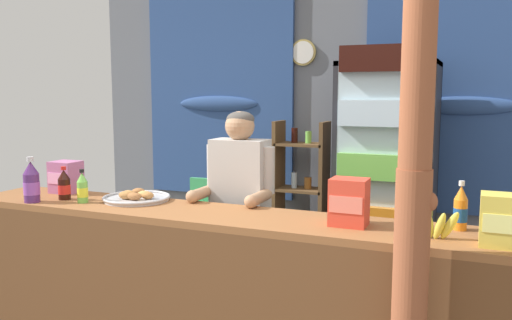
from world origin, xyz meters
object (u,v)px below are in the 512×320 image
at_px(bottle_shelf_rack, 301,194).
at_px(soda_bottle_cola, 64,186).
at_px(stall_counter, 213,285).
at_px(timber_post, 414,182).
at_px(soda_bottle_grape_soda, 31,183).
at_px(shopkeeper, 240,200).
at_px(plastic_lawn_chair, 207,220).
at_px(snack_box_wafer, 66,177).
at_px(snack_box_crackers, 349,202).
at_px(soda_bottle_orange_soda, 461,209).
at_px(drink_fridge, 386,161).
at_px(banana_bunch, 430,225).
at_px(soda_bottle_lime_soda, 82,188).
at_px(snack_box_instant_noodle, 506,221).
at_px(pastry_tray, 136,197).

distance_m(bottle_shelf_rack, soda_bottle_cola, 2.23).
distance_m(stall_counter, soda_bottle_cola, 1.19).
distance_m(timber_post, soda_bottle_grape_soda, 2.31).
bearing_deg(timber_post, shopkeeper, 144.91).
relative_size(plastic_lawn_chair, soda_bottle_cola, 4.06).
relative_size(snack_box_wafer, snack_box_crackers, 0.89).
bearing_deg(soda_bottle_orange_soda, snack_box_crackers, -166.84).
bearing_deg(drink_fridge, shopkeeper, -119.60).
height_order(soda_bottle_cola, banana_bunch, soda_bottle_cola).
xyz_separation_m(soda_bottle_lime_soda, snack_box_wafer, (-0.33, 0.22, 0.02)).
height_order(timber_post, banana_bunch, timber_post).
bearing_deg(soda_bottle_grape_soda, snack_box_wafer, 96.06).
height_order(stall_counter, bottle_shelf_rack, bottle_shelf_rack).
bearing_deg(plastic_lawn_chair, drink_fridge, 5.85).
bearing_deg(soda_bottle_grape_soda, timber_post, -4.71).
distance_m(plastic_lawn_chair, soda_bottle_orange_soda, 2.69).
height_order(soda_bottle_grape_soda, snack_box_wafer, soda_bottle_grape_soda).
height_order(stall_counter, drink_fridge, drink_fridge).
xyz_separation_m(snack_box_instant_noodle, banana_bunch, (-0.32, 0.01, -0.05)).
bearing_deg(snack_box_wafer, timber_post, -12.67).
distance_m(plastic_lawn_chair, snack_box_instant_noodle, 2.97).
xyz_separation_m(soda_bottle_lime_soda, snack_box_crackers, (1.64, 0.08, 0.03)).
bearing_deg(soda_bottle_cola, snack_box_instant_noodle, -1.31).
height_order(shopkeeper, snack_box_wafer, shopkeeper).
xyz_separation_m(soda_bottle_lime_soda, snack_box_instant_noodle, (2.36, -0.03, 0.03)).
relative_size(soda_bottle_orange_soda, snack_box_instant_noodle, 1.06).
height_order(soda_bottle_grape_soda, soda_bottle_orange_soda, soda_bottle_grape_soda).
bearing_deg(stall_counter, snack_box_instant_noodle, 0.51).
xyz_separation_m(stall_counter, snack_box_crackers, (0.72, 0.12, 0.50)).
height_order(bottle_shelf_rack, snack_box_instant_noodle, bottle_shelf_rack).
height_order(soda_bottle_cola, snack_box_wafer, snack_box_wafer).
height_order(soda_bottle_grape_soda, snack_box_crackers, soda_bottle_grape_soda).
bearing_deg(snack_box_wafer, banana_bunch, -5.67).
bearing_deg(snack_box_instant_noodle, pastry_tray, 174.30).
height_order(snack_box_wafer, banana_bunch, snack_box_wafer).
distance_m(timber_post, plastic_lawn_chair, 2.91).
xyz_separation_m(shopkeeper, soda_bottle_grape_soda, (-1.13, -0.63, 0.14)).
xyz_separation_m(plastic_lawn_chair, snack_box_instant_noodle, (2.39, -1.67, 0.60)).
height_order(timber_post, soda_bottle_grape_soda, timber_post).
bearing_deg(snack_box_wafer, soda_bottle_lime_soda, -33.73).
xyz_separation_m(timber_post, snack_box_crackers, (-0.35, 0.38, -0.18)).
bearing_deg(soda_bottle_orange_soda, timber_post, -109.09).
bearing_deg(plastic_lawn_chair, soda_bottle_orange_soda, -33.32).
height_order(drink_fridge, pastry_tray, drink_fridge).
relative_size(soda_bottle_orange_soda, soda_bottle_lime_soda, 1.18).
bearing_deg(pastry_tray, banana_bunch, -6.24).
bearing_deg(soda_bottle_cola, stall_counter, -3.72).
xyz_separation_m(soda_bottle_grape_soda, banana_bunch, (2.34, 0.10, -0.06)).
distance_m(shopkeeper, soda_bottle_cola, 1.12).
bearing_deg(soda_bottle_lime_soda, drink_fridge, 49.21).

